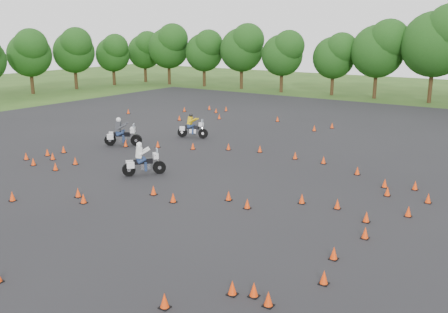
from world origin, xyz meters
The scene contains 7 objects.
ground centered at (0.00, 0.00, 0.00)m, with size 140.00×140.00×0.00m, color #2D5119.
asphalt_pad centered at (0.00, 6.00, 0.01)m, with size 62.00×62.00×0.00m, color black.
treeline centered at (3.86, 35.56, 4.61)m, with size 86.77×32.30×11.03m.
traffic_cones centered at (-0.03, 5.52, 0.23)m, with size 36.90×33.22×0.45m.
rider_grey centered at (-10.19, 6.55, 1.01)m, with size 2.60×0.80×2.01m, color #383A3F, non-canonical shape.
rider_yellow centered at (-7.75, 11.26, 0.91)m, with size 2.35×0.72×1.82m, color gold, non-canonical shape.
rider_white centered at (-3.99, 1.97, 0.94)m, with size 2.42×0.74×1.87m, color silver, non-canonical shape.
Camera 1 is at (14.62, -17.67, 7.87)m, focal length 40.00 mm.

